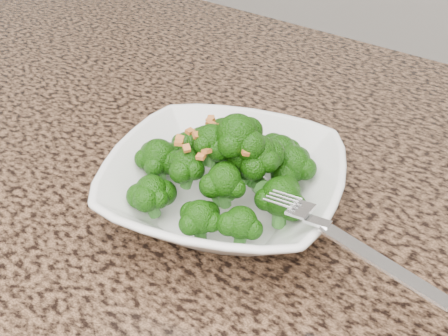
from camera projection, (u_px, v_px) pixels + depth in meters
The scene contains 5 objects.
granite_counter at pixel (168, 219), 0.58m from camera, with size 1.64×1.04×0.03m, color brown.
bowl at pixel (224, 186), 0.55m from camera, with size 0.23×0.23×0.06m, color white.
broccoli_pile at pixel (224, 133), 0.51m from camera, with size 0.20×0.20×0.07m, color #184F09, non-canonical shape.
garlic_topping at pixel (224, 97), 0.49m from camera, with size 0.12×0.12×0.01m, color orange, non-canonical shape.
fork at pixel (322, 224), 0.45m from camera, with size 0.18×0.03×0.01m, color silver, non-canonical shape.
Camera 1 is at (0.32, -0.01, 1.26)m, focal length 45.00 mm.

